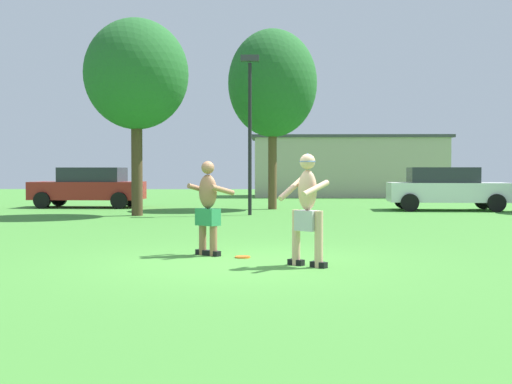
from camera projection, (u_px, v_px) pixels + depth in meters
ground_plane at (239, 263)px, 10.61m from camera, size 80.00×80.00×0.00m
player_with_cap at (307, 204)px, 10.17m from camera, size 0.81×0.73×1.75m
player_in_green at (208, 206)px, 11.49m from camera, size 0.85×0.77×1.64m
frisbee at (243, 257)px, 11.21m from camera, size 0.26×0.26×0.03m
car_white_near_post at (446, 188)px, 24.30m from camera, size 4.41×2.25×1.58m
car_red_mid_lot at (89, 187)px, 26.18m from camera, size 4.37×2.16×1.58m
lamp_post at (250, 116)px, 21.67m from camera, size 0.60×0.24×5.24m
outbuilding_behind_lot at (348, 166)px, 36.98m from camera, size 10.76×4.34×3.37m
tree_left_field at (136, 75)px, 21.36m from camera, size 3.37×3.37×6.37m
tree_behind_players at (273, 84)px, 24.85m from camera, size 3.34×3.34×6.77m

